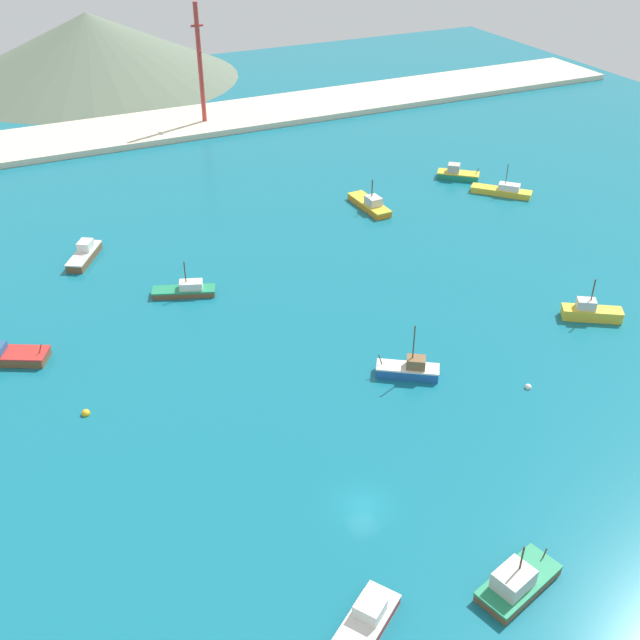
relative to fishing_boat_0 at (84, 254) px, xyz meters
The scene contains 16 objects.
ground 32.87m from the fishing_boat_0, 64.46° to the right, with size 260.00×280.00×0.50m.
fishing_boat_0 is the anchor object (origin of this frame).
fishing_boat_1 76.02m from the fishing_boat_0, 73.89° to the right, with size 8.26×5.23×5.14m.
fishing_boat_2 25.28m from the fishing_boat_0, 122.64° to the right, with size 11.03×7.73×2.42m.
fishing_boat_4 71.44m from the fishing_boat_0, 83.33° to the right, with size 7.72×6.51×2.18m.
fishing_boat_7 66.55m from the fishing_boat_0, ahead, with size 7.43×6.80×2.67m.
fishing_boat_8 70.48m from the fishing_boat_0, 38.28° to the right, with size 7.48×5.83×5.73m.
fishing_boat_9 46.11m from the fishing_boat_0, ahead, with size 3.21×10.00×5.21m.
fishing_boat_10 52.46m from the fishing_boat_0, 57.52° to the right, with size 7.15×5.75×6.80m.
fishing_boat_11 69.78m from the fishing_boat_0, ahead, with size 8.82×9.02×5.58m.
fishing_boat_12 19.00m from the fishing_boat_0, 56.84° to the right, with size 8.66×5.12×5.02m.
buoy_0 36.18m from the fishing_boat_0, 100.36° to the right, with size 0.91×0.91×0.91m.
buoy_1 64.99m from the fishing_boat_0, 53.07° to the right, with size 0.76×0.76×0.76m.
beach_strip 54.34m from the fishing_boat_0, 74.89° to the left, with size 247.00×19.54×1.20m, color beige.
hill_central 100.11m from the fishing_boat_0, 78.09° to the left, with size 72.42×72.42×16.11m.
radio_tower 62.09m from the fishing_boat_0, 55.63° to the left, with size 2.49×1.99×24.86m.
Camera 1 is at (-24.44, -42.60, 51.72)m, focal length 42.23 mm.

